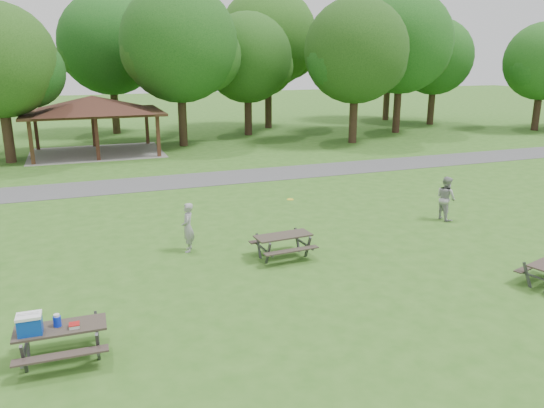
{
  "coord_description": "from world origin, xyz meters",
  "views": [
    {
      "loc": [
        -5.12,
        -12.57,
        6.29
      ],
      "look_at": [
        1.0,
        4.0,
        1.3
      ],
      "focal_mm": 35.0,
      "sensor_mm": 36.0,
      "label": 1
    }
  ],
  "objects_px": {
    "picnic_table_middle": "(283,240)",
    "frisbee_thrower": "(188,227)",
    "frisbee_catcher": "(446,198)",
    "picnic_table_near": "(51,331)"
  },
  "relations": [
    {
      "from": "frisbee_thrower",
      "to": "frisbee_catcher",
      "type": "height_order",
      "value": "frisbee_catcher"
    },
    {
      "from": "picnic_table_middle",
      "to": "frisbee_thrower",
      "type": "relative_size",
      "value": 1.16
    },
    {
      "from": "picnic_table_near",
      "to": "frisbee_thrower",
      "type": "xyz_separation_m",
      "value": [
        4.02,
        5.55,
        0.09
      ]
    },
    {
      "from": "picnic_table_middle",
      "to": "frisbee_catcher",
      "type": "height_order",
      "value": "frisbee_catcher"
    },
    {
      "from": "picnic_table_near",
      "to": "picnic_table_middle",
      "type": "distance_m",
      "value": 7.82
    },
    {
      "from": "frisbee_thrower",
      "to": "picnic_table_middle",
      "type": "bearing_deg",
      "value": 75.63
    },
    {
      "from": "picnic_table_middle",
      "to": "frisbee_thrower",
      "type": "height_order",
      "value": "frisbee_thrower"
    },
    {
      "from": "picnic_table_middle",
      "to": "frisbee_thrower",
      "type": "distance_m",
      "value": 3.18
    },
    {
      "from": "picnic_table_middle",
      "to": "frisbee_catcher",
      "type": "bearing_deg",
      "value": 12.07
    },
    {
      "from": "picnic_table_near",
      "to": "picnic_table_middle",
      "type": "xyz_separation_m",
      "value": [
        6.75,
        3.94,
        -0.16
      ]
    }
  ]
}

